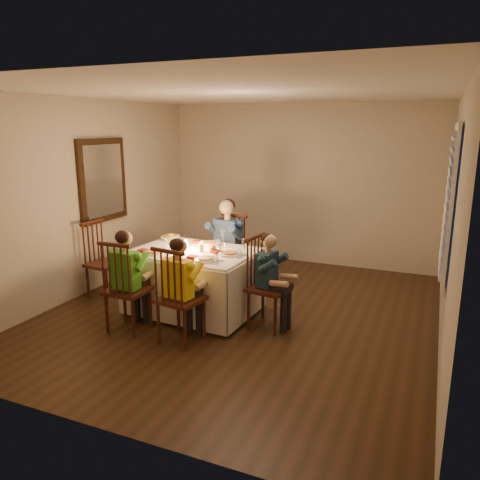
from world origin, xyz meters
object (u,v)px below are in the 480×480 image
at_px(chair_end, 268,326).
at_px(adult, 227,290).
at_px(chair_near_left, 130,329).
at_px(chair_extra, 107,296).
at_px(serving_bowl, 170,238).
at_px(chair_near_right, 182,340).
at_px(chair_adult, 227,290).
at_px(child_green, 130,329).
at_px(child_yellow, 182,340).
at_px(child_teal, 268,326).
at_px(dining_table, 194,268).

distance_m(chair_end, adult, 1.33).
xyz_separation_m(chair_near_left, chair_extra, (-0.93, 0.77, 0.00)).
bearing_deg(serving_bowl, chair_near_right, -54.67).
xyz_separation_m(chair_adult, chair_near_left, (-0.47, -1.62, 0.00)).
height_order(chair_near_right, child_green, child_green).
bearing_deg(chair_near_right, child_yellow, -0.00).
bearing_deg(child_teal, serving_bowl, 81.08).
relative_size(child_green, child_teal, 1.05).
bearing_deg(chair_near_right, chair_near_left, 8.20).
xyz_separation_m(chair_adult, chair_near_right, (0.21, -1.63, 0.00)).
height_order(child_teal, serving_bowl, serving_bowl).
relative_size(dining_table, child_yellow, 1.37).
relative_size(child_green, child_yellow, 1.02).
bearing_deg(chair_end, dining_table, 91.78).
distance_m(child_yellow, child_teal, 1.01).
bearing_deg(chair_near_right, dining_table, -62.66).
relative_size(dining_table, chair_near_right, 1.47).
height_order(chair_adult, chair_near_right, same).
xyz_separation_m(chair_extra, child_teal, (2.35, -0.08, 0.00)).
xyz_separation_m(chair_adult, child_yellow, (0.21, -1.63, 0.00)).
bearing_deg(serving_bowl, chair_extra, -156.42).
bearing_deg(chair_extra, chair_adult, -52.94).
bearing_deg(child_teal, chair_near_right, 140.16).
bearing_deg(chair_adult, chair_end, -35.17).
distance_m(chair_near_left, chair_extra, 1.21).
xyz_separation_m(dining_table, child_teal, (1.00, -0.09, -0.55)).
bearing_deg(chair_end, adult, 52.33).
distance_m(adult, child_teal, 1.33).
height_order(dining_table, chair_near_right, dining_table).
bearing_deg(dining_table, child_yellow, -67.76).
distance_m(chair_adult, adult, 0.00).
xyz_separation_m(chair_end, adult, (-0.95, 0.93, 0.00)).
distance_m(dining_table, child_teal, 1.15).
relative_size(chair_adult, chair_extra, 1.03).
xyz_separation_m(dining_table, child_yellow, (0.27, -0.78, -0.55)).
bearing_deg(chair_end, chair_near_right, 140.16).
relative_size(chair_adult, child_teal, 0.96).
bearing_deg(child_teal, child_green, 122.85).
xyz_separation_m(chair_near_right, child_teal, (0.74, 0.70, 0.00)).
xyz_separation_m(child_green, child_teal, (1.41, 0.69, 0.00)).
height_order(chair_adult, serving_bowl, serving_bowl).
height_order(chair_extra, child_teal, child_teal).
bearing_deg(adult, serving_bowl, -130.50).
height_order(adult, child_teal, adult).
bearing_deg(child_green, chair_near_right, 178.88).
height_order(chair_end, chair_extra, chair_end).
xyz_separation_m(chair_near_right, child_yellow, (0.00, 0.00, 0.00)).
relative_size(chair_adult, chair_near_right, 1.00).
height_order(chair_extra, child_yellow, child_yellow).
bearing_deg(chair_near_left, adult, -106.84).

